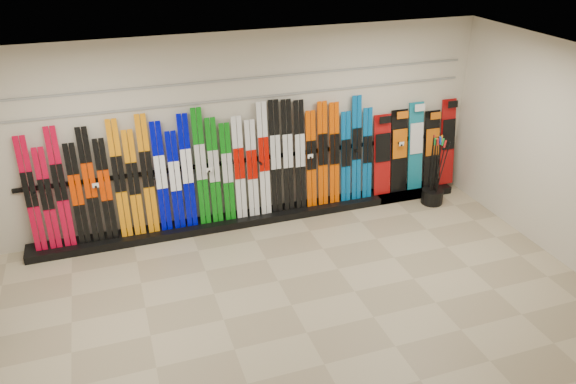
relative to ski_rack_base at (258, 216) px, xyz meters
name	(u,v)px	position (x,y,z in m)	size (l,w,h in m)	color
floor	(291,305)	(-0.22, -2.28, -0.06)	(8.00, 8.00, 0.00)	gray
back_wall	(238,130)	(-0.22, 0.22, 1.44)	(8.00, 8.00, 0.00)	beige
right_wall	(567,158)	(3.78, -2.28, 1.44)	(5.00, 5.00, 0.00)	beige
ceiling	(292,74)	(-0.22, -2.28, 2.94)	(8.00, 8.00, 0.00)	silver
ski_rack_base	(258,216)	(0.00, 0.00, 0.00)	(8.00, 0.40, 0.12)	black
skis	(214,170)	(-0.67, 0.04, 0.91)	(5.37, 0.21, 1.84)	#BA0625
snowboards	(415,149)	(2.85, 0.07, 0.78)	(1.57, 0.24, 1.53)	#990C0C
pole_bin	(432,196)	(3.00, -0.40, 0.07)	(0.36, 0.36, 0.25)	black
ski_poles	(436,170)	(3.01, -0.39, 0.55)	(0.23, 0.36, 1.18)	black
slatwall_rail_0	(237,99)	(-0.22, 0.20, 1.94)	(7.60, 0.02, 0.03)	gray
slatwall_rail_1	(236,80)	(-0.22, 0.20, 2.24)	(7.60, 0.02, 0.03)	gray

